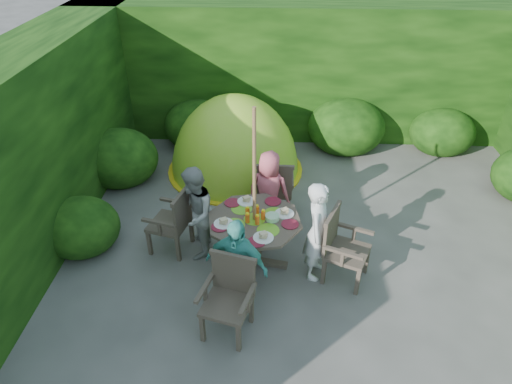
{
  "coord_description": "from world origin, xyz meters",
  "views": [
    {
      "loc": [
        -0.73,
        -4.59,
        4.1
      ],
      "look_at": [
        -0.96,
        0.37,
        0.85
      ],
      "focal_mm": 32.0,
      "sensor_mm": 36.0,
      "label": 1
    }
  ],
  "objects_px": {
    "patio_table": "(255,226)",
    "child_back": "(269,192)",
    "garden_chair_left": "(174,220)",
    "child_left": "(195,213)",
    "parasol_pole": "(254,193)",
    "garden_chair_front": "(229,295)",
    "garden_chair_right": "(342,246)",
    "garden_chair_back": "(274,188)",
    "dome_tent": "(235,169)",
    "child_right": "(318,231)",
    "child_front": "(236,266)"
  },
  "relations": [
    {
      "from": "garden_chair_right",
      "to": "garden_chair_back",
      "type": "relative_size",
      "value": 1.01
    },
    {
      "from": "parasol_pole",
      "to": "child_right",
      "type": "bearing_deg",
      "value": -11.78
    },
    {
      "from": "dome_tent",
      "to": "child_front",
      "type": "bearing_deg",
      "value": -80.15
    },
    {
      "from": "child_right",
      "to": "child_left",
      "type": "bearing_deg",
      "value": 93.26
    },
    {
      "from": "child_right",
      "to": "patio_table",
      "type": "bearing_deg",
      "value": 93.19
    },
    {
      "from": "dome_tent",
      "to": "garden_chair_back",
      "type": "bearing_deg",
      "value": -57.8
    },
    {
      "from": "garden_chair_back",
      "to": "dome_tent",
      "type": "relative_size",
      "value": 0.34
    },
    {
      "from": "garden_chair_left",
      "to": "child_left",
      "type": "relative_size",
      "value": 0.7
    },
    {
      "from": "child_back",
      "to": "child_front",
      "type": "distance_m",
      "value": 1.6
    },
    {
      "from": "garden_chair_right",
      "to": "garden_chair_back",
      "type": "distance_m",
      "value": 1.53
    },
    {
      "from": "garden_chair_right",
      "to": "dome_tent",
      "type": "bearing_deg",
      "value": 53.59
    },
    {
      "from": "garden_chair_front",
      "to": "child_back",
      "type": "distance_m",
      "value": 1.91
    },
    {
      "from": "patio_table",
      "to": "garden_chair_front",
      "type": "bearing_deg",
      "value": -101.72
    },
    {
      "from": "garden_chair_left",
      "to": "child_right",
      "type": "bearing_deg",
      "value": 93.43
    },
    {
      "from": "child_left",
      "to": "child_back",
      "type": "xyz_separation_m",
      "value": [
        0.95,
        0.62,
        -0.04
      ]
    },
    {
      "from": "garden_chair_back",
      "to": "child_left",
      "type": "height_order",
      "value": "child_left"
    },
    {
      "from": "parasol_pole",
      "to": "garden_chair_left",
      "type": "distance_m",
      "value": 1.26
    },
    {
      "from": "patio_table",
      "to": "garden_chair_left",
      "type": "distance_m",
      "value": 1.11
    },
    {
      "from": "child_back",
      "to": "child_front",
      "type": "xyz_separation_m",
      "value": [
        -0.33,
        -1.57,
        0.02
      ]
    },
    {
      "from": "garden_chair_left",
      "to": "child_back",
      "type": "relative_size",
      "value": 0.75
    },
    {
      "from": "patio_table",
      "to": "garden_chair_right",
      "type": "relative_size",
      "value": 1.56
    },
    {
      "from": "garden_chair_left",
      "to": "child_front",
      "type": "distance_m",
      "value": 1.36
    },
    {
      "from": "parasol_pole",
      "to": "garden_chair_front",
      "type": "relative_size",
      "value": 2.46
    },
    {
      "from": "garden_chair_front",
      "to": "child_front",
      "type": "distance_m",
      "value": 0.34
    },
    {
      "from": "dome_tent",
      "to": "child_back",
      "type": "bearing_deg",
      "value": -64.47
    },
    {
      "from": "patio_table",
      "to": "child_back",
      "type": "relative_size",
      "value": 1.18
    },
    {
      "from": "patio_table",
      "to": "garden_chair_back",
      "type": "height_order",
      "value": "garden_chair_back"
    },
    {
      "from": "patio_table",
      "to": "child_left",
      "type": "height_order",
      "value": "child_left"
    },
    {
      "from": "child_right",
      "to": "child_left",
      "type": "xyz_separation_m",
      "value": [
        -1.57,
        0.33,
        -0.02
      ]
    },
    {
      "from": "child_right",
      "to": "child_back",
      "type": "distance_m",
      "value": 1.13
    },
    {
      "from": "garden_chair_right",
      "to": "child_left",
      "type": "height_order",
      "value": "child_left"
    },
    {
      "from": "child_right",
      "to": "child_front",
      "type": "xyz_separation_m",
      "value": [
        -0.95,
        -0.62,
        -0.04
      ]
    },
    {
      "from": "garden_chair_left",
      "to": "garden_chair_back",
      "type": "height_order",
      "value": "garden_chair_back"
    },
    {
      "from": "dome_tent",
      "to": "garden_chair_front",
      "type": "bearing_deg",
      "value": -81.52
    },
    {
      "from": "garden_chair_front",
      "to": "child_back",
      "type": "bearing_deg",
      "value": 94.01
    },
    {
      "from": "child_left",
      "to": "garden_chair_front",
      "type": "bearing_deg",
      "value": 20.92
    },
    {
      "from": "child_left",
      "to": "child_front",
      "type": "bearing_deg",
      "value": 29.73
    },
    {
      "from": "child_back",
      "to": "dome_tent",
      "type": "relative_size",
      "value": 0.45
    },
    {
      "from": "child_right",
      "to": "garden_chair_front",
      "type": "bearing_deg",
      "value": 147.43
    },
    {
      "from": "garden_chair_right",
      "to": "child_right",
      "type": "bearing_deg",
      "value": 104.39
    },
    {
      "from": "garden_chair_right",
      "to": "garden_chair_front",
      "type": "relative_size",
      "value": 1.03
    },
    {
      "from": "garden_chair_left",
      "to": "child_back",
      "type": "xyz_separation_m",
      "value": [
        1.24,
        0.56,
        0.12
      ]
    },
    {
      "from": "garden_chair_left",
      "to": "child_left",
      "type": "distance_m",
      "value": 0.34
    },
    {
      "from": "child_left",
      "to": "child_back",
      "type": "relative_size",
      "value": 1.06
    },
    {
      "from": "garden_chair_left",
      "to": "garden_chair_front",
      "type": "distance_m",
      "value": 1.56
    },
    {
      "from": "parasol_pole",
      "to": "garden_chair_back",
      "type": "relative_size",
      "value": 2.4
    },
    {
      "from": "patio_table",
      "to": "child_right",
      "type": "relative_size",
      "value": 1.07
    },
    {
      "from": "child_right",
      "to": "child_back",
      "type": "height_order",
      "value": "child_right"
    },
    {
      "from": "garden_chair_front",
      "to": "dome_tent",
      "type": "relative_size",
      "value": 0.33
    },
    {
      "from": "child_left",
      "to": "parasol_pole",
      "type": "bearing_deg",
      "value": 74.73
    }
  ]
}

